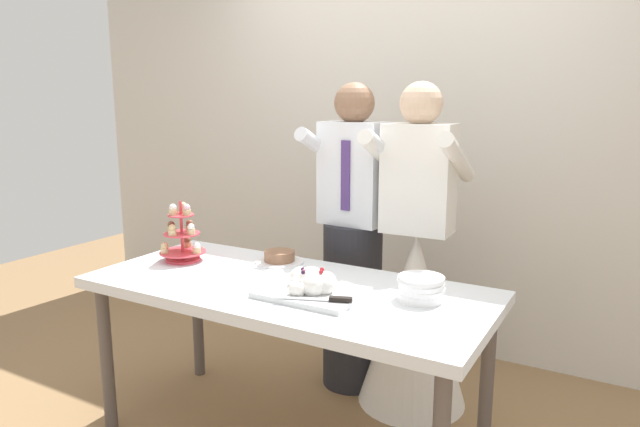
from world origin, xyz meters
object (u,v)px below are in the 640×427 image
object	(u,v)px
round_cake	(279,258)
cupcake_stand	(182,237)
dessert_table	(287,300)
person_groom	(353,255)
plate_stack	(421,288)
main_cake_tray	(312,286)
person_bride	(415,296)

from	to	relation	value
round_cake	cupcake_stand	bearing A→B (deg)	-154.73
dessert_table	person_groom	bearing A→B (deg)	90.51
dessert_table	plate_stack	xyz separation A→B (m)	(0.58, 0.10, 0.12)
cupcake_stand	dessert_table	bearing A→B (deg)	-4.78
cupcake_stand	main_cake_tray	xyz separation A→B (m)	(0.83, -0.13, -0.08)
main_cake_tray	person_bride	xyz separation A→B (m)	(0.19, 0.72, -0.23)
plate_stack	person_bride	xyz separation A→B (m)	(-0.22, 0.54, -0.24)
dessert_table	person_bride	distance (m)	0.75
round_cake	person_groom	distance (m)	0.46
round_cake	person_groom	xyz separation A→B (m)	(0.21, 0.40, -0.05)
person_groom	person_bride	distance (m)	0.40
cupcake_stand	plate_stack	world-z (taller)	cupcake_stand
plate_stack	person_groom	distance (m)	0.82
round_cake	plate_stack	bearing A→B (deg)	-11.49
cupcake_stand	round_cake	world-z (taller)	cupcake_stand
dessert_table	person_bride	bearing A→B (deg)	60.70
main_cake_tray	round_cake	size ratio (longest dim) A/B	1.78
person_bride	cupcake_stand	bearing A→B (deg)	-149.92
dessert_table	main_cake_tray	bearing A→B (deg)	-22.60
person_groom	person_bride	bearing A→B (deg)	-3.70
cupcake_stand	plate_stack	bearing A→B (deg)	2.21
dessert_table	main_cake_tray	xyz separation A→B (m)	(0.17, -0.07, 0.12)
dessert_table	round_cake	xyz separation A→B (m)	(-0.21, 0.26, 0.10)
dessert_table	round_cake	world-z (taller)	round_cake
plate_stack	round_cake	world-z (taller)	plate_stack
dessert_table	main_cake_tray	distance (m)	0.22
cupcake_stand	main_cake_tray	world-z (taller)	cupcake_stand
main_cake_tray	person_groom	world-z (taller)	person_groom
dessert_table	person_groom	distance (m)	0.67
cupcake_stand	person_groom	bearing A→B (deg)	43.32
dessert_table	round_cake	bearing A→B (deg)	128.76
person_groom	round_cake	bearing A→B (deg)	-117.07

